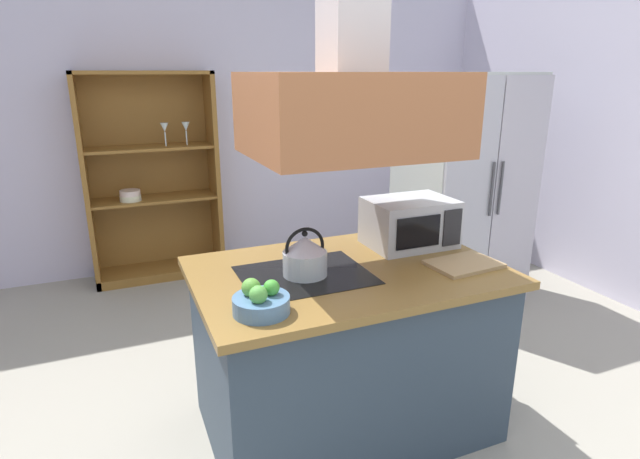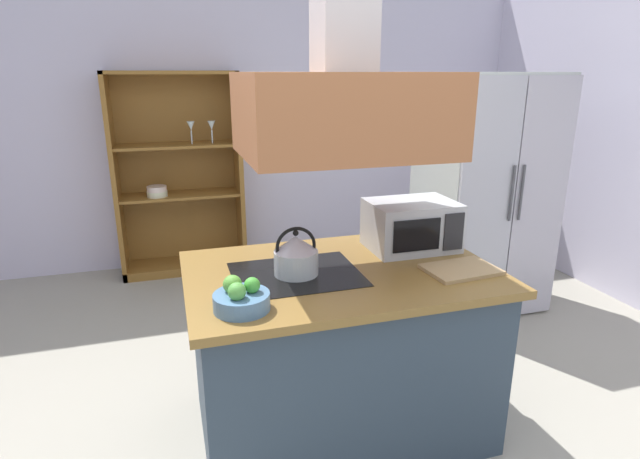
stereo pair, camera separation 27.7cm
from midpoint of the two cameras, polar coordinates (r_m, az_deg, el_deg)
ground_plane at (r=2.78m, az=-2.80°, el=-23.79°), size 7.80×7.80×0.00m
wall_back at (r=5.05m, az=-15.10°, el=11.30°), size 6.00×0.12×2.70m
kitchen_island at (r=2.70m, az=-0.06°, el=-13.30°), size 1.49×0.99×0.90m
range_hood at (r=2.32m, az=-0.07°, el=15.56°), size 0.90×0.70×1.24m
refrigerator at (r=4.23m, az=13.78°, el=4.30°), size 0.90×0.78×1.82m
dish_cabinet at (r=4.87m, az=-19.74°, el=4.20°), size 1.13×0.40×1.83m
kettle at (r=2.39m, az=-5.02°, el=-3.00°), size 0.21×0.21×0.23m
cutting_board at (r=2.60m, az=12.88°, el=-3.84°), size 0.36×0.27×0.02m
microwave at (r=2.82m, az=7.24°, el=0.75°), size 0.46×0.35×0.26m
fruit_bowl at (r=2.07m, az=-10.52°, el=-7.99°), size 0.23×0.23×0.14m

